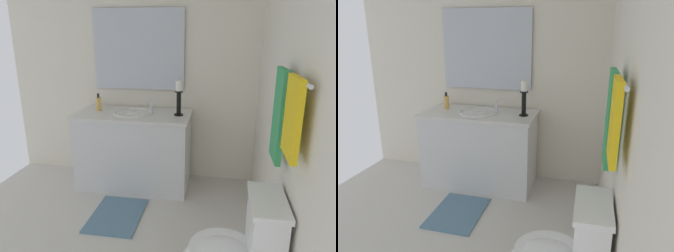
{
  "view_description": "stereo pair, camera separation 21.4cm",
  "coord_description": "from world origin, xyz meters",
  "views": [
    {
      "loc": [
        1.91,
        0.96,
        1.59
      ],
      "look_at": [
        -0.31,
        0.58,
        0.9
      ],
      "focal_mm": 33.33,
      "sensor_mm": 36.0,
      "label": 1
    },
    {
      "loc": [
        1.87,
        1.17,
        1.59
      ],
      "look_at": [
        -0.31,
        0.58,
        0.9
      ],
      "focal_mm": 33.33,
      "sensor_mm": 36.0,
      "label": 2
    }
  ],
  "objects": [
    {
      "name": "floor",
      "position": [
        0.0,
        0.0,
        -0.01
      ],
      "size": [
        2.75,
        2.73,
        0.02
      ],
      "primitive_type": "cube",
      "color": "beige",
      "rests_on": "ground"
    },
    {
      "name": "wall_back",
      "position": [
        0.0,
        1.36,
        1.23
      ],
      "size": [
        2.75,
        0.04,
        2.45
      ],
      "primitive_type": "cube",
      "color": "silver",
      "rests_on": "ground"
    },
    {
      "name": "wall_left",
      "position": [
        -1.37,
        0.0,
        1.23
      ],
      "size": [
        0.04,
        2.73,
        2.45
      ],
      "primitive_type": "cube",
      "color": "silver",
      "rests_on": "ground"
    },
    {
      "name": "vanity_cabinet",
      "position": [
        -1.05,
        0.09,
        0.4
      ],
      "size": [
        0.58,
        1.17,
        0.79
      ],
      "color": "silver",
      "rests_on": "ground"
    },
    {
      "name": "sink_basin",
      "position": [
        -1.05,
        0.1,
        0.76
      ],
      "size": [
        0.4,
        0.4,
        0.24
      ],
      "color": "white",
      "rests_on": "vanity_cabinet"
    },
    {
      "name": "mirror",
      "position": [
        -1.33,
        0.09,
        1.41
      ],
      "size": [
        0.02,
        0.96,
        0.83
      ],
      "primitive_type": "cube",
      "color": "silver"
    },
    {
      "name": "candle_holder_tall",
      "position": [
        -1.05,
        0.56,
        0.98
      ],
      "size": [
        0.09,
        0.09,
        0.34
      ],
      "color": "black",
      "rests_on": "vanity_cabinet"
    },
    {
      "name": "soap_bottle",
      "position": [
        -1.11,
        -0.29,
        0.87
      ],
      "size": [
        0.06,
        0.06,
        0.18
      ],
      "color": "#E5B259",
      "rests_on": "vanity_cabinet"
    },
    {
      "name": "towel_bar",
      "position": [
        0.31,
        1.3,
        1.38
      ],
      "size": [
        0.65,
        0.02,
        0.02
      ],
      "primitive_type": "cylinder",
      "rotation": [
        0.0,
        1.57,
        0.0
      ],
      "color": "silver"
    },
    {
      "name": "towel_near_vanity",
      "position": [
        0.15,
        1.29,
        1.14
      ],
      "size": [
        0.23,
        0.03,
        0.52
      ],
      "primitive_type": "cube",
      "color": "#389E59",
      "rests_on": "towel_bar"
    },
    {
      "name": "towel_center",
      "position": [
        0.48,
        1.29,
        1.21
      ],
      "size": [
        0.24,
        0.03,
        0.37
      ],
      "primitive_type": "cube",
      "color": "yellow",
      "rests_on": "towel_bar"
    },
    {
      "name": "bath_mat",
      "position": [
        -0.42,
        0.09,
        0.01
      ],
      "size": [
        0.6,
        0.44,
        0.02
      ],
      "primitive_type": "cube",
      "color": "slate",
      "rests_on": "ground"
    }
  ]
}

